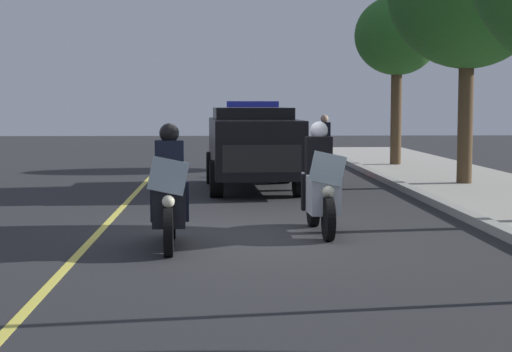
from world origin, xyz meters
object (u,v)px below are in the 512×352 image
(police_suv, at_px, (253,144))
(police_motorcycle_lead_left, at_px, (169,197))
(police_motorcycle_lead_right, at_px, (320,188))
(cyclist_background, at_px, (324,145))
(tree_behind_suv, at_px, (397,37))

(police_suv, bearing_deg, police_motorcycle_lead_left, -10.71)
(police_motorcycle_lead_right, relative_size, cyclist_background, 1.22)
(police_suv, distance_m, cyclist_background, 4.34)
(police_motorcycle_lead_right, bearing_deg, tree_behind_suv, 163.34)
(tree_behind_suv, bearing_deg, cyclist_background, -41.99)
(police_motorcycle_lead_right, bearing_deg, police_suv, -173.38)
(police_motorcycle_lead_right, bearing_deg, police_motorcycle_lead_left, -62.69)
(cyclist_background, distance_m, tree_behind_suv, 5.06)
(police_motorcycle_lead_left, xyz_separation_m, cyclist_background, (-11.58, 3.62, 0.14))
(police_suv, xyz_separation_m, cyclist_background, (-3.77, 2.14, -0.22))
(tree_behind_suv, bearing_deg, police_motorcycle_lead_left, -23.28)
(police_motorcycle_lead_left, relative_size, police_suv, 0.43)
(police_suv, relative_size, cyclist_background, 2.82)
(police_motorcycle_lead_left, relative_size, police_motorcycle_lead_right, 1.00)
(police_motorcycle_lead_left, distance_m, police_motorcycle_lead_right, 2.53)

